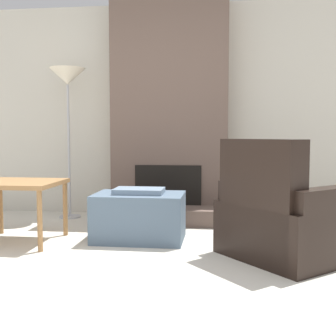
{
  "coord_description": "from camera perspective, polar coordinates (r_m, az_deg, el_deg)",
  "views": [
    {
      "loc": [
        0.59,
        -2.6,
        1.0
      ],
      "look_at": [
        0.0,
        2.25,
        0.62
      ],
      "focal_mm": 45.0,
      "sensor_mm": 36.0,
      "label": 1
    }
  ],
  "objects": [
    {
      "name": "wall_back",
      "position": [
        5.3,
        0.54,
        7.75
      ],
      "size": [
        6.96,
        0.06,
        2.6
      ],
      "primitive_type": "cube",
      "color": "beige",
      "rests_on": "ground_plane"
    },
    {
      "name": "ottoman",
      "position": [
        4.03,
        -3.92,
        -6.5
      ],
      "size": [
        0.84,
        0.55,
        0.5
      ],
      "color": "slate",
      "rests_on": "ground_plane"
    },
    {
      "name": "armchair",
      "position": [
        3.59,
        15.85,
        -6.94
      ],
      "size": [
        1.32,
        1.31,
        0.97
      ],
      "rotation": [
        0.0,
        0.0,
        2.27
      ],
      "color": "black",
      "rests_on": "ground_plane"
    },
    {
      "name": "floor_lamp_left",
      "position": [
        5.23,
        -13.43,
        11.0
      ],
      "size": [
        0.42,
        0.42,
        1.79
      ],
      "color": "#ADADB2",
      "rests_on": "ground_plane"
    },
    {
      "name": "side_table",
      "position": [
        4.15,
        -19.67,
        -2.62
      ],
      "size": [
        0.76,
        0.68,
        0.57
      ],
      "color": "#9E7042",
      "rests_on": "ground_plane"
    },
    {
      "name": "fireplace",
      "position": [
        5.05,
        0.22,
        6.92
      ],
      "size": [
        1.38,
        0.77,
        2.6
      ],
      "color": "brown",
      "rests_on": "ground_plane"
    },
    {
      "name": "ground_plane",
      "position": [
        2.85,
        -5.71,
        -16.05
      ],
      "size": [
        24.0,
        24.0,
        0.0
      ],
      "primitive_type": "plane",
      "color": "beige"
    }
  ]
}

